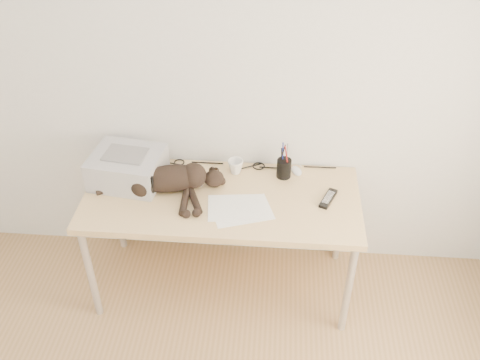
# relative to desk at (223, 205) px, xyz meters

# --- Properties ---
(wall_back) EXTENTS (3.50, 0.00, 3.50)m
(wall_back) POSITION_rel_desk_xyz_m (0.00, 0.27, 0.69)
(wall_back) COLOR silver
(wall_back) RESTS_ON floor
(desk) EXTENTS (1.60, 0.70, 0.74)m
(desk) POSITION_rel_desk_xyz_m (0.00, 0.00, 0.00)
(desk) COLOR tan
(desk) RESTS_ON floor
(printer) EXTENTS (0.45, 0.40, 0.19)m
(printer) POSITION_rel_desk_xyz_m (-0.57, 0.03, 0.23)
(printer) COLOR #B0B0B5
(printer) RESTS_ON desk
(papers) EXTENTS (0.39, 0.32, 0.01)m
(papers) POSITION_rel_desk_xyz_m (0.11, -0.19, 0.14)
(papers) COLOR white
(papers) RESTS_ON desk
(cat) EXTENTS (0.76, 0.37, 0.17)m
(cat) POSITION_rel_desk_xyz_m (-0.32, -0.06, 0.21)
(cat) COLOR black
(cat) RESTS_ON desk
(mug) EXTENTS (0.13, 0.13, 0.09)m
(mug) POSITION_rel_desk_xyz_m (0.06, 0.15, 0.18)
(mug) COLOR white
(mug) RESTS_ON desk
(pen_cup) EXTENTS (0.09, 0.09, 0.22)m
(pen_cup) POSITION_rel_desk_xyz_m (0.35, 0.14, 0.20)
(pen_cup) COLOR black
(pen_cup) RESTS_ON desk
(remote_grey) EXTENTS (0.08, 0.19, 0.02)m
(remote_grey) POSITION_rel_desk_xyz_m (-0.16, 0.08, 0.14)
(remote_grey) COLOR slate
(remote_grey) RESTS_ON desk
(remote_black) EXTENTS (0.12, 0.18, 0.02)m
(remote_black) POSITION_rel_desk_xyz_m (0.61, -0.07, 0.14)
(remote_black) COLOR black
(remote_black) RESTS_ON desk
(mouse) EXTENTS (0.09, 0.11, 0.03)m
(mouse) POSITION_rel_desk_xyz_m (0.43, 0.19, 0.15)
(mouse) COLOR white
(mouse) RESTS_ON desk
(cable_tangle) EXTENTS (1.36, 0.08, 0.01)m
(cable_tangle) POSITION_rel_desk_xyz_m (0.00, 0.22, 0.14)
(cable_tangle) COLOR black
(cable_tangle) RESTS_ON desk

